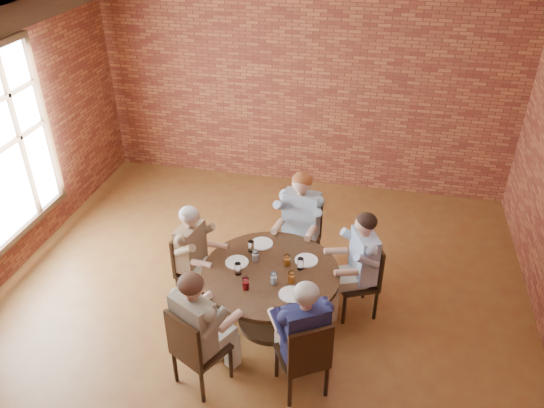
% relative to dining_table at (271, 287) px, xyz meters
% --- Properties ---
extents(floor, '(7.00, 7.00, 0.00)m').
position_rel_dining_table_xyz_m(floor, '(-0.23, -0.10, -0.53)').
color(floor, brown).
rests_on(floor, ground).
extents(ceiling, '(7.00, 7.00, 0.00)m').
position_rel_dining_table_xyz_m(ceiling, '(-0.23, -0.10, 2.87)').
color(ceiling, white).
rests_on(ceiling, wall_back).
extents(wall_back, '(7.00, 0.00, 7.00)m').
position_rel_dining_table_xyz_m(wall_back, '(-0.23, 3.40, 1.17)').
color(wall_back, brown).
rests_on(wall_back, ground).
extents(dining_table, '(1.52, 1.52, 0.75)m').
position_rel_dining_table_xyz_m(dining_table, '(0.00, 0.00, 0.00)').
color(dining_table, '#321E10').
rests_on(dining_table, floor).
extents(chair_a, '(0.58, 0.58, 0.95)m').
position_rel_dining_table_xyz_m(chair_a, '(1.00, 0.44, -0.01)').
color(chair_a, '#321E10').
rests_on(chair_a, floor).
extents(diner_a, '(0.83, 0.76, 1.36)m').
position_rel_dining_table_xyz_m(diner_a, '(0.92, 0.41, 0.15)').
color(diner_a, '#436FB0').
rests_on(diner_a, floor).
extents(chair_b, '(0.53, 0.53, 0.98)m').
position_rel_dining_table_xyz_m(chair_b, '(0.16, 1.11, -0.00)').
color(chair_b, '#321E10').
rests_on(chair_b, floor).
extents(diner_b, '(0.67, 0.79, 1.42)m').
position_rel_dining_table_xyz_m(diner_b, '(0.14, 1.01, 0.18)').
color(diner_b, '#8597AA').
rests_on(diner_b, floor).
extents(chair_c, '(0.49, 0.49, 0.93)m').
position_rel_dining_table_xyz_m(chair_c, '(-1.01, 0.21, -0.02)').
color(chair_c, '#321E10').
rests_on(chair_c, floor).
extents(diner_c, '(0.73, 0.63, 1.31)m').
position_rel_dining_table_xyz_m(diner_c, '(-0.93, 0.19, 0.13)').
color(diner_c, brown).
rests_on(diner_c, floor).
extents(chair_d, '(0.62, 0.62, 0.97)m').
position_rel_dining_table_xyz_m(chair_d, '(-0.54, -1.03, -0.01)').
color(chair_d, '#321E10').
rests_on(chair_d, floor).
extents(diner_d, '(0.82, 0.88, 1.40)m').
position_rel_dining_table_xyz_m(diner_d, '(-0.49, -0.95, 0.17)').
color(diner_d, gray).
rests_on(diner_d, floor).
extents(chair_e, '(0.61, 0.61, 0.96)m').
position_rel_dining_table_xyz_m(chair_e, '(0.54, -0.90, -0.01)').
color(chair_e, '#321E10').
rests_on(chair_e, floor).
extents(diner_e, '(0.82, 0.86, 1.37)m').
position_rel_dining_table_xyz_m(diner_e, '(0.49, -0.82, 0.16)').
color(diner_e, '#1A1F4B').
rests_on(diner_e, floor).
extents(plate_a, '(0.26, 0.26, 0.01)m').
position_rel_dining_table_xyz_m(plate_a, '(0.35, 0.27, 0.23)').
color(plate_a, white).
rests_on(plate_a, dining_table).
extents(plate_b, '(0.26, 0.26, 0.01)m').
position_rel_dining_table_xyz_m(plate_b, '(-0.21, 0.47, 0.23)').
color(plate_b, white).
rests_on(plate_b, dining_table).
extents(plate_c, '(0.26, 0.26, 0.01)m').
position_rel_dining_table_xyz_m(plate_c, '(-0.40, 0.06, 0.23)').
color(plate_c, white).
rests_on(plate_c, dining_table).
extents(plate_d, '(0.26, 0.26, 0.01)m').
position_rel_dining_table_xyz_m(plate_d, '(0.29, -0.33, 0.23)').
color(plate_d, white).
rests_on(plate_d, dining_table).
extents(glass_a, '(0.07, 0.07, 0.14)m').
position_rel_dining_table_xyz_m(glass_a, '(0.31, 0.11, 0.29)').
color(glass_a, white).
rests_on(glass_a, dining_table).
extents(glass_b, '(0.07, 0.07, 0.14)m').
position_rel_dining_table_xyz_m(glass_b, '(0.15, 0.14, 0.29)').
color(glass_b, white).
rests_on(glass_b, dining_table).
extents(glass_c, '(0.07, 0.07, 0.14)m').
position_rel_dining_table_xyz_m(glass_c, '(-0.30, 0.30, 0.29)').
color(glass_c, white).
rests_on(glass_c, dining_table).
extents(glass_d, '(0.07, 0.07, 0.14)m').
position_rel_dining_table_xyz_m(glass_d, '(-0.21, 0.14, 0.29)').
color(glass_d, white).
rests_on(glass_d, dining_table).
extents(glass_e, '(0.07, 0.07, 0.14)m').
position_rel_dining_table_xyz_m(glass_e, '(-0.34, -0.12, 0.29)').
color(glass_e, white).
rests_on(glass_e, dining_table).
extents(glass_f, '(0.07, 0.07, 0.14)m').
position_rel_dining_table_xyz_m(glass_f, '(-0.19, -0.34, 0.29)').
color(glass_f, white).
rests_on(glass_f, dining_table).
extents(glass_g, '(0.07, 0.07, 0.14)m').
position_rel_dining_table_xyz_m(glass_g, '(0.08, -0.19, 0.29)').
color(glass_g, white).
rests_on(glass_g, dining_table).
extents(glass_h, '(0.07, 0.07, 0.14)m').
position_rel_dining_table_xyz_m(glass_h, '(0.25, -0.13, 0.29)').
color(glass_h, white).
rests_on(glass_h, dining_table).
extents(smartphone, '(0.09, 0.16, 0.01)m').
position_rel_dining_table_xyz_m(smartphone, '(0.32, -0.40, 0.23)').
color(smartphone, black).
rests_on(smartphone, dining_table).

